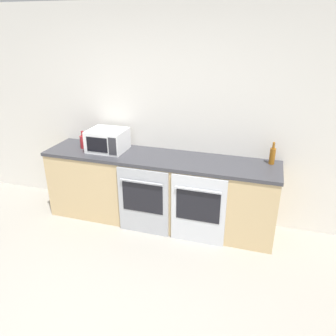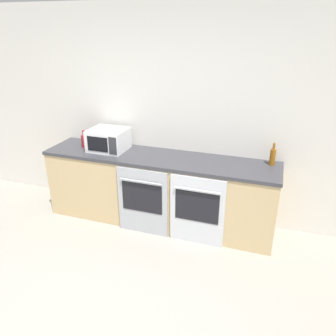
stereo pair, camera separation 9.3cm
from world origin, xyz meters
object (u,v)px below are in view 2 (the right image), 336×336
Objects in this scene: oven_right at (197,211)px; microwave at (108,140)px; bottle_red at (84,141)px; bottle_amber at (273,156)px; oven_left at (143,202)px.

oven_right is 1.42m from microwave.
bottle_red is at bearing -177.10° from microwave.
microwave is 1.98m from bottle_amber.
oven_right is 3.23× the size of bottle_amber.
bottle_red is (-0.34, -0.02, -0.05)m from microwave.
microwave is at bearing 2.90° from bottle_red.
bottle_amber is at bearing 3.95° from bottle_red.
oven_left is 0.91m from microwave.
bottle_amber reaches higher than oven_left.
oven_left is 3.23× the size of bottle_amber.
oven_left is 1.84× the size of microwave.
microwave reaches higher than bottle_red.
bottle_red is at bearing 160.46° from oven_left.
oven_left is 1.00× the size of oven_right.
bottle_red is 0.87× the size of bottle_amber.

